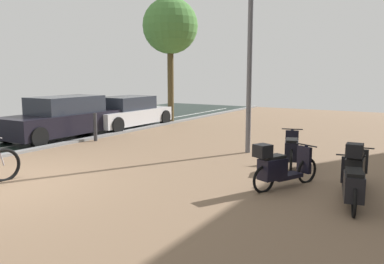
{
  "coord_description": "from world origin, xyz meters",
  "views": [
    {
      "loc": [
        7.37,
        -4.64,
        2.26
      ],
      "look_at": [
        3.2,
        2.35,
        1.03
      ],
      "focal_mm": 37.27,
      "sensor_mm": 36.0,
      "label": 1
    }
  ],
  "objects_px": {
    "scooter_extra": "(279,167)",
    "parked_car_far": "(127,113)",
    "scooter_near": "(356,169)",
    "parked_car_near": "(64,118)",
    "street_tree": "(170,27)",
    "lamp_post": "(250,40)",
    "bollard_far": "(95,127)",
    "scooter_far": "(291,151)",
    "scooter_mid": "(353,185)"
  },
  "relations": [
    {
      "from": "lamp_post",
      "to": "bollard_far",
      "type": "relative_size",
      "value": 6.02
    },
    {
      "from": "lamp_post",
      "to": "parked_car_far",
      "type": "bearing_deg",
      "value": 159.85
    },
    {
      "from": "scooter_extra",
      "to": "street_tree",
      "type": "bearing_deg",
      "value": 135.26
    },
    {
      "from": "scooter_far",
      "to": "parked_car_far",
      "type": "height_order",
      "value": "parked_car_far"
    },
    {
      "from": "scooter_near",
      "to": "scooter_far",
      "type": "relative_size",
      "value": 1.03
    },
    {
      "from": "scooter_near",
      "to": "parked_car_near",
      "type": "height_order",
      "value": "parked_car_near"
    },
    {
      "from": "scooter_far",
      "to": "bollard_far",
      "type": "distance_m",
      "value": 6.7
    },
    {
      "from": "scooter_near",
      "to": "street_tree",
      "type": "xyz_separation_m",
      "value": [
        -8.84,
        6.97,
        3.75
      ]
    },
    {
      "from": "scooter_extra",
      "to": "parked_car_far",
      "type": "distance_m",
      "value": 9.86
    },
    {
      "from": "scooter_far",
      "to": "lamp_post",
      "type": "distance_m",
      "value": 3.35
    },
    {
      "from": "street_tree",
      "to": "lamp_post",
      "type": "bearing_deg",
      "value": -38.5
    },
    {
      "from": "bollard_far",
      "to": "lamp_post",
      "type": "bearing_deg",
      "value": 8.89
    },
    {
      "from": "scooter_near",
      "to": "scooter_extra",
      "type": "bearing_deg",
      "value": -159.51
    },
    {
      "from": "street_tree",
      "to": "scooter_near",
      "type": "bearing_deg",
      "value": -38.23
    },
    {
      "from": "street_tree",
      "to": "bollard_far",
      "type": "height_order",
      "value": "street_tree"
    },
    {
      "from": "scooter_mid",
      "to": "lamp_post",
      "type": "height_order",
      "value": "lamp_post"
    },
    {
      "from": "scooter_extra",
      "to": "street_tree",
      "type": "relative_size",
      "value": 0.29
    },
    {
      "from": "scooter_mid",
      "to": "parked_car_far",
      "type": "bearing_deg",
      "value": 149.45
    },
    {
      "from": "scooter_extra",
      "to": "parked_car_near",
      "type": "distance_m",
      "value": 8.78
    },
    {
      "from": "scooter_far",
      "to": "street_tree",
      "type": "height_order",
      "value": "street_tree"
    },
    {
      "from": "scooter_near",
      "to": "parked_car_near",
      "type": "bearing_deg",
      "value": 170.14
    },
    {
      "from": "scooter_mid",
      "to": "parked_car_near",
      "type": "bearing_deg",
      "value": 165.38
    },
    {
      "from": "bollard_far",
      "to": "scooter_far",
      "type": "bearing_deg",
      "value": -2.95
    },
    {
      "from": "scooter_extra",
      "to": "parked_car_far",
      "type": "xyz_separation_m",
      "value": [
        -8.29,
        5.34,
        0.17
      ]
    },
    {
      "from": "parked_car_near",
      "to": "scooter_near",
      "type": "bearing_deg",
      "value": -9.86
    },
    {
      "from": "parked_car_far",
      "to": "scooter_extra",
      "type": "bearing_deg",
      "value": -32.77
    },
    {
      "from": "scooter_far",
      "to": "lamp_post",
      "type": "xyz_separation_m",
      "value": [
        -1.6,
        1.14,
        2.71
      ]
    },
    {
      "from": "street_tree",
      "to": "bollard_far",
      "type": "relative_size",
      "value": 5.88
    },
    {
      "from": "parked_car_near",
      "to": "bollard_far",
      "type": "distance_m",
      "value": 1.5
    },
    {
      "from": "lamp_post",
      "to": "bollard_far",
      "type": "xyz_separation_m",
      "value": [
        -5.1,
        -0.8,
        -2.65
      ]
    },
    {
      "from": "scooter_near",
      "to": "scooter_extra",
      "type": "distance_m",
      "value": 1.41
    },
    {
      "from": "parked_car_near",
      "to": "scooter_extra",
      "type": "bearing_deg",
      "value": -14.5
    },
    {
      "from": "scooter_far",
      "to": "lamp_post",
      "type": "bearing_deg",
      "value": 144.42
    },
    {
      "from": "scooter_far",
      "to": "scooter_extra",
      "type": "height_order",
      "value": "scooter_extra"
    },
    {
      "from": "parked_car_far",
      "to": "lamp_post",
      "type": "distance_m",
      "value": 7.24
    },
    {
      "from": "parked_car_near",
      "to": "bollard_far",
      "type": "height_order",
      "value": "parked_car_near"
    },
    {
      "from": "parked_car_near",
      "to": "parked_car_far",
      "type": "distance_m",
      "value": 3.15
    },
    {
      "from": "parked_car_far",
      "to": "scooter_far",
      "type": "bearing_deg",
      "value": -23.6
    },
    {
      "from": "parked_car_near",
      "to": "street_tree",
      "type": "distance_m",
      "value": 6.41
    },
    {
      "from": "parked_car_near",
      "to": "lamp_post",
      "type": "xyz_separation_m",
      "value": [
        6.58,
        0.8,
        2.44
      ]
    },
    {
      "from": "street_tree",
      "to": "bollard_far",
      "type": "xyz_separation_m",
      "value": [
        0.51,
        -5.26,
        -3.74
      ]
    },
    {
      "from": "parked_car_near",
      "to": "lamp_post",
      "type": "relative_size",
      "value": 0.78
    },
    {
      "from": "scooter_mid",
      "to": "parked_car_near",
      "type": "distance_m",
      "value": 10.24
    },
    {
      "from": "parked_car_near",
      "to": "street_tree",
      "type": "height_order",
      "value": "street_tree"
    },
    {
      "from": "scooter_near",
      "to": "lamp_post",
      "type": "bearing_deg",
      "value": 142.23
    },
    {
      "from": "lamp_post",
      "to": "street_tree",
      "type": "bearing_deg",
      "value": 141.5
    },
    {
      "from": "lamp_post",
      "to": "street_tree",
      "type": "distance_m",
      "value": 7.25
    },
    {
      "from": "scooter_near",
      "to": "lamp_post",
      "type": "relative_size",
      "value": 0.32
    },
    {
      "from": "scooter_mid",
      "to": "scooter_far",
      "type": "xyz_separation_m",
      "value": [
        -1.73,
        2.24,
        0.03
      ]
    },
    {
      "from": "lamp_post",
      "to": "street_tree",
      "type": "relative_size",
      "value": 1.02
    }
  ]
}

